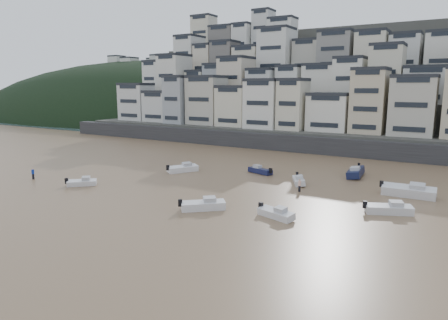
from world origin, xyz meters
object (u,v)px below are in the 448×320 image
Objects in this scene: boat_h at (260,169)px; boat_i at (356,171)px; boat_b at (276,212)px; boat_g at (409,189)px; boat_j at (82,182)px; boat_f at (183,167)px; boat_e at (299,180)px; person_pink at (300,185)px; person_blue at (33,174)px; boat_a at (203,203)px; boat_d at (389,207)px.

boat_i is at bearing -139.38° from boat_h.
boat_g is (11.12, 16.32, 0.31)m from boat_b.
boat_h is (18.10, 20.20, 0.05)m from boat_j.
boat_f is at bearing -176.18° from boat_g.
person_pink is at bearing -5.26° from boat_e.
boat_b is at bearing -39.83° from boat_j.
boat_b is at bearing -15.13° from boat_e.
person_blue reaches higher than boat_h.
boat_a is (2.79, -20.69, 0.11)m from boat_h.
boat_f is at bearing 44.17° from boat_h.
boat_j is at bearing -55.19° from boat_i.
boat_j is 40.97m from boat_i.
person_pink is (27.53, 12.62, 0.28)m from boat_j.
boat_b is 8.43m from boat_a.
person_blue is at bearing 144.46° from boat_j.
boat_f reaches higher than boat_h.
boat_j is 0.78× the size of boat_f.
boat_f is 1.01× the size of boat_a.
boat_f is at bearing -70.39° from boat_i.
person_pink reaches higher than boat_d.
boat_g is at bearing 20.36° from person_blue.
boat_f reaches higher than boat_j.
boat_f is at bearing 166.15° from boat_b.
boat_j is 16.17m from boat_f.
person_pink is at bearing -17.36° from boat_j.
boat_a is at bearing -107.64° from boat_f.
boat_g is (40.28, 17.42, 0.36)m from boat_j.
boat_b is 15.90m from boat_e.
boat_g is at bearing 73.10° from boat_b.
boat_g is 53.17m from person_blue.
boat_a reaches higher than boat_e.
boat_h is 2.71× the size of person_blue.
boat_i is 24.85m from boat_b.
boat_g is at bearing -18.61° from boat_j.
boat_f reaches higher than boat_d.
boat_d is 49.82m from person_blue.
boat_h is at bearing 137.45° from boat_b.
boat_a is at bearing -116.88° from person_pink.
person_blue reaches higher than boat_j.
person_blue is at bearing -159.41° from boat_b.
boat_f is at bearing -111.04° from boat_e.
boat_i is at bearing -36.80° from boat_f.
boat_e is (7.83, -3.53, 0.00)m from boat_h.
boat_d is at bearing 170.16° from boat_h.
boat_b is 0.98× the size of boat_h.
boat_f is 19.31m from boat_e.
boat_i is 1.41× the size of boat_b.
boat_e is at bearing 26.57° from person_blue.
boat_i is 1.18× the size of boat_f.
boat_a is 30.45m from person_blue.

